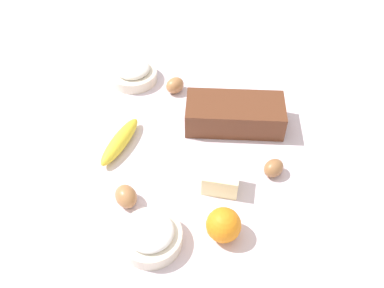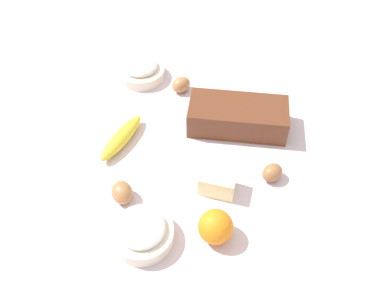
# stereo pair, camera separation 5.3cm
# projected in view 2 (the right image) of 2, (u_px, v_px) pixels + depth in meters

# --- Properties ---
(ground_plane) EXTENTS (2.40, 2.40, 0.02)m
(ground_plane) POSITION_uv_depth(u_px,v_px,m) (192.00, 156.00, 1.13)
(ground_plane) COLOR silver
(loaf_pan) EXTENTS (0.29, 0.15, 0.08)m
(loaf_pan) POSITION_uv_depth(u_px,v_px,m) (238.00, 116.00, 1.17)
(loaf_pan) COLOR brown
(loaf_pan) RESTS_ON ground_plane
(flour_bowl) EXTENTS (0.15, 0.15, 0.06)m
(flour_bowl) POSITION_uv_depth(u_px,v_px,m) (141.00, 70.00, 1.33)
(flour_bowl) COLOR silver
(flour_bowl) RESTS_ON ground_plane
(sugar_bowl) EXTENTS (0.14, 0.14, 0.07)m
(sugar_bowl) POSITION_uv_depth(u_px,v_px,m) (142.00, 232.00, 0.92)
(sugar_bowl) COLOR silver
(sugar_bowl) RESTS_ON ground_plane
(banana) EXTENTS (0.09, 0.19, 0.04)m
(banana) POSITION_uv_depth(u_px,v_px,m) (121.00, 138.00, 1.14)
(banana) COLOR yellow
(banana) RESTS_ON ground_plane
(orange_fruit) EXTENTS (0.08, 0.08, 0.08)m
(orange_fruit) POSITION_uv_depth(u_px,v_px,m) (216.00, 227.00, 0.92)
(orange_fruit) COLOR orange
(orange_fruit) RESTS_ON ground_plane
(butter_block) EXTENTS (0.09, 0.07, 0.06)m
(butter_block) POSITION_uv_depth(u_px,v_px,m) (218.00, 182.00, 1.02)
(butter_block) COLOR #F4EDB2
(butter_block) RESTS_ON ground_plane
(egg_near_butter) EXTENTS (0.08, 0.08, 0.05)m
(egg_near_butter) POSITION_uv_depth(u_px,v_px,m) (181.00, 85.00, 1.29)
(egg_near_butter) COLOR #B17848
(egg_near_butter) RESTS_ON ground_plane
(egg_beside_bowl) EXTENTS (0.07, 0.07, 0.05)m
(egg_beside_bowl) POSITION_uv_depth(u_px,v_px,m) (272.00, 173.00, 1.05)
(egg_beside_bowl) COLOR #9C683F
(egg_beside_bowl) RESTS_ON ground_plane
(egg_loose) EXTENTS (0.08, 0.08, 0.05)m
(egg_loose) POSITION_uv_depth(u_px,v_px,m) (122.00, 192.00, 1.00)
(egg_loose) COLOR #AB7346
(egg_loose) RESTS_ON ground_plane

